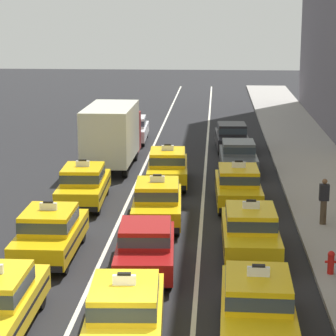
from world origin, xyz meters
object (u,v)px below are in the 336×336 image
at_px(taxi_left_second, 50,232).
at_px(sedan_right_fourth, 238,155).
at_px(box_truck_left_fourth, 113,133).
at_px(taxi_center_fourth, 168,166).
at_px(taxi_right_nearest, 257,304).
at_px(sedan_right_fifth, 232,136).
at_px(taxi_left_third, 84,184).
at_px(fire_hydrant, 331,261).
at_px(taxi_right_third, 238,185).
at_px(sedan_center_second, 146,246).
at_px(sedan_left_fifth, 132,128).
at_px(taxi_center_nearest, 125,313).
at_px(taxi_right_second, 250,230).
at_px(pedestrian_mid_block, 324,201).
at_px(taxi_center_third, 157,201).

bearing_deg(taxi_left_second, sedan_right_fourth, 63.19).
distance_m(box_truck_left_fourth, taxi_center_fourth, 4.92).
height_order(taxi_right_nearest, sedan_right_fifth, taxi_right_nearest).
relative_size(taxi_left_second, taxi_left_third, 0.99).
relative_size(taxi_right_nearest, sedan_right_fourth, 1.06).
relative_size(taxi_left_third, fire_hydrant, 6.34).
height_order(taxi_right_third, fire_hydrant, taxi_right_third).
xyz_separation_m(sedan_center_second, sedan_right_fourth, (3.28, 14.08, 0.00)).
bearing_deg(taxi_left_second, taxi_right_nearest, -39.71).
bearing_deg(sedan_left_fifth, taxi_center_nearest, -83.69).
bearing_deg(taxi_right_nearest, taxi_center_nearest, -166.60).
bearing_deg(taxi_right_second, sedan_right_fifth, 90.89).
height_order(sedan_right_fifth, fire_hydrant, sedan_right_fifth).
height_order(taxi_right_third, sedan_right_fourth, taxi_right_third).
bearing_deg(box_truck_left_fourth, taxi_right_nearest, -71.57).
relative_size(taxi_right_second, fire_hydrant, 6.28).
bearing_deg(sedan_center_second, fire_hydrant, -1.93).
relative_size(sedan_center_second, taxi_right_second, 0.96).
distance_m(sedan_center_second, taxi_right_nearest, 5.40).
bearing_deg(taxi_center_fourth, sedan_center_second, -89.63).
xyz_separation_m(taxi_right_second, fire_hydrant, (2.38, -1.90, -0.33)).
bearing_deg(taxi_right_second, taxi_right_third, 92.19).
distance_m(taxi_left_third, taxi_center_nearest, 13.11).
height_order(sedan_center_second, pedestrian_mid_block, pedestrian_mid_block).
distance_m(taxi_right_nearest, sedan_right_fifth, 23.90).
bearing_deg(box_truck_left_fourth, taxi_center_nearest, -80.99).
relative_size(pedestrian_mid_block, fire_hydrant, 2.40).
relative_size(taxi_center_third, sedan_right_fifth, 1.06).
bearing_deg(sedan_right_fourth, taxi_right_third, -91.65).
distance_m(taxi_left_third, box_truck_left_fourth, 7.39).
relative_size(taxi_center_fourth, taxi_right_third, 1.01).
relative_size(sedan_left_fifth, sedan_right_fourth, 1.00).
bearing_deg(taxi_left_second, taxi_center_fourth, 72.37).
height_order(taxi_left_second, sedan_left_fifth, taxi_left_second).
bearing_deg(taxi_right_third, taxi_left_second, -133.58).
bearing_deg(pedestrian_mid_block, taxi_center_third, 178.61).
bearing_deg(taxi_left_second, fire_hydrant, -8.15).
distance_m(taxi_left_second, sedan_right_fourth, 14.55).
bearing_deg(sedan_center_second, taxi_right_third, 68.33).
bearing_deg(taxi_left_second, box_truck_left_fourth, 89.53).
bearing_deg(taxi_left_second, sedan_center_second, -18.47).
xyz_separation_m(taxi_left_second, fire_hydrant, (8.99, -1.29, -0.33)).
height_order(box_truck_left_fourth, taxi_right_second, box_truck_left_fourth).
bearing_deg(fire_hydrant, box_truck_left_fourth, 120.45).
xyz_separation_m(box_truck_left_fourth, taxi_center_nearest, (3.17, -20.00, -0.90)).
height_order(sedan_left_fifth, sedan_right_fifth, same).
xyz_separation_m(taxi_center_nearest, sedan_center_second, (-0.00, 5.09, -0.03)).
height_order(taxi_left_third, box_truck_left_fourth, box_truck_left_fourth).
xyz_separation_m(taxi_left_second, pedestrian_mid_block, (9.49, 3.87, 0.16)).
height_order(box_truck_left_fourth, taxi_center_third, box_truck_left_fourth).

